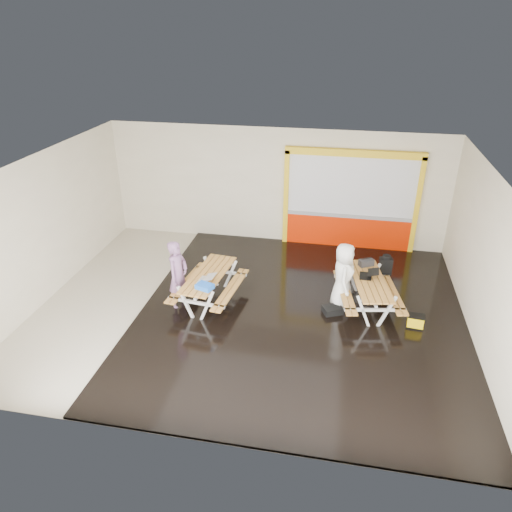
% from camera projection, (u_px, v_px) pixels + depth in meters
% --- Properties ---
extents(room, '(10.02, 8.02, 3.52)m').
position_uv_depth(room, '(248.00, 244.00, 10.57)').
color(room, beige).
rests_on(room, ground).
extents(deck, '(7.50, 7.98, 0.05)m').
position_uv_depth(deck, '(301.00, 315.00, 11.15)').
color(deck, black).
rests_on(deck, room).
extents(kiosk, '(3.88, 0.16, 3.00)m').
position_uv_depth(kiosk, '(350.00, 202.00, 13.78)').
color(kiosk, red).
rests_on(kiosk, room).
extents(picnic_table_left, '(1.59, 2.17, 0.81)m').
position_uv_depth(picnic_table_left, '(209.00, 281.00, 11.37)').
color(picnic_table_left, '#BF8236').
rests_on(picnic_table_left, deck).
extents(picnic_table_right, '(1.71, 2.23, 0.81)m').
position_uv_depth(picnic_table_right, '(369.00, 287.00, 11.13)').
color(picnic_table_right, '#BF8236').
rests_on(picnic_table_right, deck).
extents(person_left, '(0.54, 0.71, 1.74)m').
position_uv_depth(person_left, '(178.00, 275.00, 11.14)').
color(person_left, slate).
rests_on(person_left, deck).
extents(person_right, '(0.57, 0.83, 1.65)m').
position_uv_depth(person_right, '(343.00, 276.00, 11.12)').
color(person_right, white).
rests_on(person_right, deck).
extents(laptop_left, '(0.43, 0.40, 0.17)m').
position_uv_depth(laptop_left, '(206.00, 279.00, 10.96)').
color(laptop_left, silver).
rests_on(laptop_left, picnic_table_left).
extents(laptop_right, '(0.45, 0.40, 0.18)m').
position_uv_depth(laptop_right, '(368.00, 275.00, 11.15)').
color(laptop_right, black).
rests_on(laptop_right, picnic_table_right).
extents(blue_pouch, '(0.44, 0.37, 0.11)m').
position_uv_depth(blue_pouch, '(205.00, 286.00, 10.65)').
color(blue_pouch, blue).
rests_on(blue_pouch, picnic_table_left).
extents(toolbox, '(0.40, 0.33, 0.21)m').
position_uv_depth(toolbox, '(366.00, 263.00, 11.63)').
color(toolbox, black).
rests_on(toolbox, picnic_table_right).
extents(backpack, '(0.34, 0.25, 0.52)m').
position_uv_depth(backpack, '(386.00, 265.00, 11.86)').
color(backpack, black).
rests_on(backpack, picnic_table_right).
extents(dark_case, '(0.53, 0.47, 0.16)m').
position_uv_depth(dark_case, '(332.00, 310.00, 11.13)').
color(dark_case, black).
rests_on(dark_case, deck).
extents(fluke_bag, '(0.39, 0.28, 0.32)m').
position_uv_depth(fluke_bag, '(415.00, 321.00, 10.59)').
color(fluke_bag, black).
rests_on(fluke_bag, deck).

